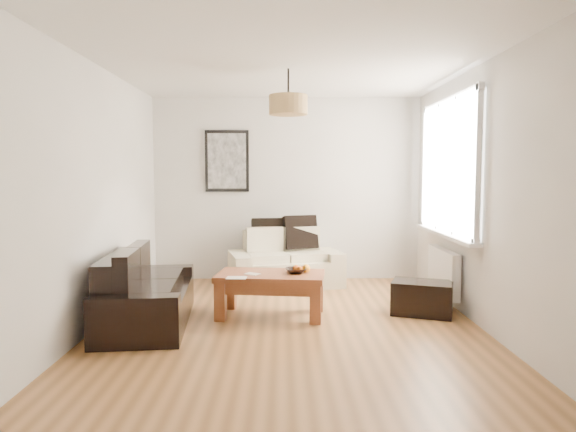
{
  "coord_description": "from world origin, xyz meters",
  "views": [
    {
      "loc": [
        -0.06,
        -5.02,
        1.52
      ],
      "look_at": [
        0.0,
        0.6,
        1.05
      ],
      "focal_mm": 31.6,
      "sensor_mm": 36.0,
      "label": 1
    }
  ],
  "objects_px": {
    "sofa_leather": "(147,289)",
    "ottoman": "(422,298)",
    "loveseat_cream": "(285,259)",
    "coffee_table": "(271,294)"
  },
  "relations": [
    {
      "from": "sofa_leather",
      "to": "ottoman",
      "type": "height_order",
      "value": "sofa_leather"
    },
    {
      "from": "loveseat_cream",
      "to": "coffee_table",
      "type": "height_order",
      "value": "loveseat_cream"
    },
    {
      "from": "loveseat_cream",
      "to": "ottoman",
      "type": "distance_m",
      "value": 2.06
    },
    {
      "from": "loveseat_cream",
      "to": "ottoman",
      "type": "relative_size",
      "value": 2.33
    },
    {
      "from": "loveseat_cream",
      "to": "coffee_table",
      "type": "distance_m",
      "value": 1.48
    },
    {
      "from": "coffee_table",
      "to": "ottoman",
      "type": "xyz_separation_m",
      "value": [
        1.64,
        0.03,
        -0.05
      ]
    },
    {
      "from": "sofa_leather",
      "to": "coffee_table",
      "type": "distance_m",
      "value": 1.28
    },
    {
      "from": "loveseat_cream",
      "to": "sofa_leather",
      "type": "relative_size",
      "value": 0.9
    },
    {
      "from": "sofa_leather",
      "to": "ottoman",
      "type": "bearing_deg",
      "value": -89.37
    },
    {
      "from": "ottoman",
      "to": "coffee_table",
      "type": "bearing_deg",
      "value": -178.83
    }
  ]
}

